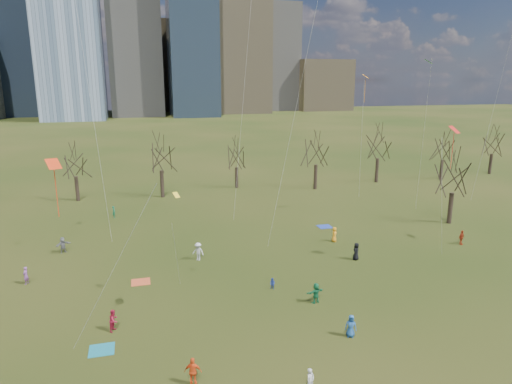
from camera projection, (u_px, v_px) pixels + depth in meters
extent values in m
plane|color=black|center=(299.00, 327.00, 32.33)|extent=(500.00, 500.00, 0.00)
cube|color=slate|center=(133.00, 12.00, 211.35)|extent=(24.00, 24.00, 95.00)
cube|color=#384C66|center=(191.00, 0.00, 207.25)|extent=(22.00, 22.00, 105.00)
cube|color=#726347|center=(239.00, 42.00, 236.70)|extent=(28.00, 28.00, 72.00)
cube|color=#384C66|center=(21.00, 46.00, 216.05)|extent=(25.00, 25.00, 65.00)
cube|color=slate|center=(277.00, 58.00, 258.68)|extent=(22.00, 22.00, 58.00)
cube|color=#726347|center=(159.00, 67.00, 253.06)|extent=(30.00, 30.00, 48.00)
cube|color=#726347|center=(320.00, 85.00, 263.80)|extent=(30.00, 28.00, 28.00)
cylinder|color=black|center=(77.00, 189.00, 65.64)|extent=(0.52, 0.52, 3.60)
cylinder|color=black|center=(162.00, 184.00, 67.64)|extent=(0.54, 0.54, 4.05)
cylinder|color=black|center=(237.00, 178.00, 73.53)|extent=(0.51, 0.51, 3.38)
cylinder|color=black|center=(315.00, 177.00, 72.69)|extent=(0.54, 0.54, 3.96)
cylinder|color=black|center=(377.00, 170.00, 77.54)|extent=(0.54, 0.54, 4.14)
cylinder|color=black|center=(441.00, 170.00, 79.67)|extent=(0.52, 0.52, 3.51)
cylinder|color=black|center=(490.00, 164.00, 84.51)|extent=(0.53, 0.53, 3.74)
cylinder|color=black|center=(450.00, 208.00, 55.25)|extent=(0.53, 0.53, 3.83)
cube|color=#17748A|center=(102.00, 350.00, 29.54)|extent=(1.60, 1.50, 0.03)
cube|color=#233CA3|center=(325.00, 227.00, 54.35)|extent=(1.60, 1.50, 0.03)
cube|color=#D15129|center=(141.00, 282.00, 39.47)|extent=(1.60, 1.50, 0.03)
imported|color=#225393|center=(351.00, 326.00, 30.91)|extent=(0.92, 0.78, 1.59)
imported|color=silver|center=(310.00, 381.00, 25.34)|extent=(0.66, 0.59, 1.52)
imported|color=#AB1834|center=(114.00, 320.00, 31.65)|extent=(0.89, 0.97, 1.60)
imported|color=#F6521B|center=(193.00, 371.00, 26.00)|extent=(1.09, 0.73, 1.71)
imported|color=#1A7645|center=(316.00, 293.00, 35.63)|extent=(1.61, 0.87, 1.65)
imported|color=black|center=(356.00, 251.00, 44.17)|extent=(0.99, 0.98, 1.73)
imported|color=#904F9E|center=(26.00, 275.00, 38.94)|extent=(0.56, 0.67, 1.56)
imported|color=#243B9D|center=(272.00, 284.00, 38.01)|extent=(0.60, 0.62, 1.00)
imported|color=silver|center=(198.00, 251.00, 44.10)|extent=(1.32, 1.18, 1.78)
imported|color=#BC391A|center=(462.00, 237.00, 48.31)|extent=(0.99, 0.69, 1.57)
imported|color=slate|center=(63.00, 245.00, 46.00)|extent=(1.56, 1.25, 1.66)
imported|color=orange|center=(334.00, 234.00, 49.16)|extent=(0.73, 0.92, 1.65)
imported|color=#187049|center=(114.00, 212.00, 57.82)|extent=(0.45, 0.60, 1.49)
plane|color=#EE3A14|center=(53.00, 164.00, 24.56)|extent=(1.21, 1.14, 0.48)
cylinder|color=silver|center=(109.00, 279.00, 23.59)|extent=(5.17, 6.32, 11.24)
cylinder|color=#EE3A14|center=(57.00, 193.00, 24.95)|extent=(0.04, 0.04, 2.70)
cylinder|color=silver|center=(293.00, 123.00, 38.36)|extent=(2.32, 6.69, 24.25)
plane|color=red|center=(454.00, 130.00, 39.53)|extent=(1.29, 1.20, 0.61)
cylinder|color=silver|center=(442.00, 202.00, 38.17)|extent=(4.67, 4.60, 11.44)
cylinder|color=red|center=(452.00, 151.00, 39.98)|extent=(0.04, 0.04, 3.15)
cylinder|color=silver|center=(245.00, 83.00, 45.09)|extent=(0.89, 8.08, 30.58)
plane|color=green|center=(428.00, 61.00, 52.80)|extent=(1.28, 1.34, 0.54)
cylinder|color=silver|center=(423.00, 143.00, 50.54)|extent=(5.22, 7.99, 17.72)
cylinder|color=silver|center=(92.00, 112.00, 40.37)|extent=(1.39, 3.59, 25.80)
plane|color=orange|center=(366.00, 76.00, 58.42)|extent=(1.18, 1.18, 0.49)
cylinder|color=silver|center=(361.00, 142.00, 56.89)|extent=(3.59, 6.43, 16.08)
cylinder|color=orange|center=(365.00, 90.00, 58.84)|extent=(0.04, 0.04, 3.00)
plane|color=yellow|center=(176.00, 195.00, 34.19)|extent=(0.74, 0.68, 0.37)
cylinder|color=silver|center=(177.00, 258.00, 31.68)|extent=(0.93, 6.95, 7.25)
cylinder|color=silver|center=(503.00, 72.00, 52.73)|extent=(2.67, 8.54, 33.00)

